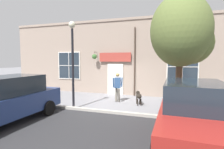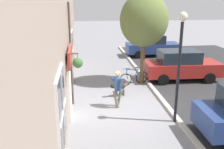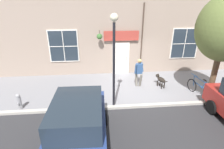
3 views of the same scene
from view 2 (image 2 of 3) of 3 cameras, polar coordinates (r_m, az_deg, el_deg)
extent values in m
plane|color=gray|center=(11.18, 2.07, -7.30)|extent=(90.00, 90.00, 0.00)
cube|color=#B2ADA3|center=(11.61, 11.93, -6.40)|extent=(0.20, 28.00, 0.12)
cube|color=gray|center=(10.31, -10.84, 4.86)|extent=(0.30, 18.00, 4.96)
cube|color=white|center=(9.96, -9.70, -4.12)|extent=(0.10, 1.10, 2.10)
cube|color=#232D38|center=(9.98, -9.51, -4.38)|extent=(0.03, 0.90, 1.90)
cylinder|color=#47382D|center=(10.28, -9.11, -3.41)|extent=(0.03, 0.03, 0.30)
cube|color=#AD3D33|center=(9.53, -9.54, 4.36)|extent=(0.08, 2.20, 0.60)
cylinder|color=#47382D|center=(10.90, -9.38, 4.23)|extent=(0.09, 0.09, 4.47)
cylinder|color=#47382D|center=(8.11, -9.21, 4.74)|extent=(0.44, 0.04, 0.04)
cylinder|color=#47382D|center=(8.15, -7.88, 3.54)|extent=(0.01, 0.01, 0.34)
cone|color=#2D2823|center=(8.20, -7.82, 2.05)|extent=(0.32, 0.32, 0.18)
sphere|color=#3D6B33|center=(8.18, -7.84, 2.66)|extent=(0.34, 0.34, 0.34)
cube|color=white|center=(6.29, -11.55, -8.18)|extent=(0.08, 1.82, 2.02)
cube|color=#232D38|center=(6.29, -11.28, -8.17)|extent=(0.03, 1.70, 1.90)
cube|color=white|center=(6.29, -11.09, -8.17)|extent=(0.04, 0.04, 1.90)
cube|color=white|center=(6.29, -11.09, -8.17)|extent=(0.04, 1.70, 0.04)
cube|color=white|center=(13.81, -9.11, 5.70)|extent=(0.08, 1.82, 2.02)
cube|color=#232D38|center=(13.81, -8.98, 5.71)|extent=(0.03, 1.70, 1.90)
cube|color=white|center=(13.81, -8.90, 5.71)|extent=(0.04, 0.04, 1.90)
cube|color=white|center=(13.81, -8.90, 5.71)|extent=(0.04, 1.70, 0.04)
cylinder|color=#6B665B|center=(10.89, 0.91, -5.70)|extent=(0.31, 0.18, 0.80)
cylinder|color=#6B665B|center=(11.09, 1.70, -5.27)|extent=(0.31, 0.18, 0.80)
cube|color=#2D4C7A|center=(10.74, 1.33, -2.09)|extent=(0.28, 0.37, 0.58)
sphere|color=tan|center=(10.60, 1.24, 0.13)|extent=(0.22, 0.22, 0.22)
sphere|color=tan|center=(10.61, 1.40, 0.26)|extent=(0.21, 0.21, 0.21)
cylinder|color=#2D4C7A|center=(10.55, 1.93, -2.41)|extent=(0.17, 0.11, 0.57)
cylinder|color=#2D4C7A|center=(10.91, 0.45, -1.62)|extent=(0.34, 0.14, 0.52)
ellipsoid|color=black|center=(12.16, 1.76, -2.89)|extent=(0.68, 0.46, 0.25)
cylinder|color=black|center=(12.11, 1.12, -4.43)|extent=(0.06, 0.06, 0.35)
cylinder|color=black|center=(12.25, 0.78, -4.16)|extent=(0.06, 0.06, 0.35)
cylinder|color=black|center=(12.27, 2.72, -4.16)|extent=(0.06, 0.06, 0.35)
cylinder|color=black|center=(12.41, 2.36, -3.90)|extent=(0.06, 0.06, 0.35)
sphere|color=black|center=(11.97, 0.16, -2.69)|extent=(0.21, 0.21, 0.21)
cone|color=black|center=(11.94, -0.33, -2.86)|extent=(0.12, 0.12, 0.09)
cone|color=black|center=(11.90, 0.30, -2.31)|extent=(0.06, 0.06, 0.07)
cone|color=black|center=(11.99, 0.10, -2.17)|extent=(0.06, 0.06, 0.07)
cylinder|color=black|center=(12.31, 3.41, -2.41)|extent=(0.21, 0.10, 0.14)
cylinder|color=brown|center=(13.97, 7.02, 3.20)|extent=(0.26, 0.26, 2.60)
ellipsoid|color=olive|center=(13.63, 7.35, 12.26)|extent=(2.59, 2.33, 2.85)
sphere|color=olive|center=(14.00, 5.92, 10.56)|extent=(1.75, 1.75, 1.75)
torus|color=black|center=(13.70, 3.12, -1.20)|extent=(0.70, 0.16, 0.70)
torus|color=black|center=(14.21, 6.79, -0.62)|extent=(0.70, 0.16, 0.70)
cylinder|color=#1E4C8C|center=(13.89, 5.01, -0.12)|extent=(0.94, 0.36, 0.21)
cylinder|color=#1E4C8C|center=(13.94, 5.66, 0.52)|extent=(0.23, 0.11, 0.47)
cylinder|color=#1E4C8C|center=(13.78, 4.86, 1.12)|extent=(0.79, 0.31, 0.18)
cylinder|color=#1E4C8C|center=(13.64, 3.43, 0.12)|extent=(0.11, 0.07, 0.58)
cylinder|color=#1E4C8C|center=(13.54, 3.31, 1.32)|extent=(0.46, 0.10, 0.03)
ellipsoid|color=black|center=(13.87, 5.69, 1.55)|extent=(0.27, 0.18, 0.10)
cylinder|color=black|center=(10.16, 21.63, -9.25)|extent=(0.62, 0.19, 0.62)
cube|color=maroon|center=(15.15, 15.62, 1.38)|extent=(4.34, 1.86, 0.76)
cube|color=#1E2833|center=(14.91, 15.07, 4.03)|extent=(2.27, 1.60, 0.68)
cylinder|color=black|center=(16.54, 18.77, 1.02)|extent=(0.62, 0.19, 0.62)
cylinder|color=black|center=(15.02, 21.44, -0.82)|extent=(0.62, 0.19, 0.62)
cylinder|color=black|center=(15.65, 9.82, 0.80)|extent=(0.62, 0.19, 0.62)
cylinder|color=black|center=(14.03, 11.66, -1.18)|extent=(0.62, 0.19, 0.62)
cube|color=navy|center=(21.11, 9.24, 6.06)|extent=(4.34, 1.86, 0.76)
cube|color=#1E2833|center=(20.94, 8.75, 7.99)|extent=(2.27, 1.60, 0.68)
cylinder|color=black|center=(22.38, 11.95, 5.53)|extent=(0.62, 0.19, 0.62)
cylinder|color=black|center=(20.74, 13.37, 4.55)|extent=(0.62, 0.19, 0.62)
cylinder|color=black|center=(21.74, 5.20, 5.50)|extent=(0.62, 0.19, 0.62)
cylinder|color=black|center=(20.05, 6.11, 4.50)|extent=(0.62, 0.19, 0.62)
cylinder|color=black|center=(9.49, 14.90, -0.01)|extent=(0.11, 0.11, 3.83)
sphere|color=beige|center=(9.13, 15.91, 12.67)|extent=(0.32, 0.32, 0.32)
camera|label=1|loc=(16.90, 33.15, 6.59)|focal=28.00mm
camera|label=3|loc=(12.91, 47.82, 11.73)|focal=28.00mm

